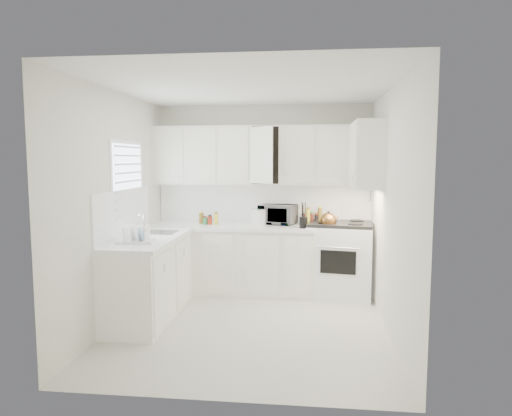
# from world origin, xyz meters

# --- Properties ---
(floor) EXTENTS (3.20, 3.20, 0.00)m
(floor) POSITION_xyz_m (0.00, 0.00, 0.00)
(floor) COLOR silver
(floor) RESTS_ON ground
(ceiling) EXTENTS (3.20, 3.20, 0.00)m
(ceiling) POSITION_xyz_m (0.00, 0.00, 2.60)
(ceiling) COLOR white
(ceiling) RESTS_ON ground
(wall_back) EXTENTS (3.00, 0.00, 3.00)m
(wall_back) POSITION_xyz_m (0.00, 1.60, 1.30)
(wall_back) COLOR white
(wall_back) RESTS_ON ground
(wall_front) EXTENTS (3.00, 0.00, 3.00)m
(wall_front) POSITION_xyz_m (0.00, -1.60, 1.30)
(wall_front) COLOR white
(wall_front) RESTS_ON ground
(wall_left) EXTENTS (0.00, 3.20, 3.20)m
(wall_left) POSITION_xyz_m (-1.50, 0.00, 1.30)
(wall_left) COLOR white
(wall_left) RESTS_ON ground
(wall_right) EXTENTS (0.00, 3.20, 3.20)m
(wall_right) POSITION_xyz_m (1.50, 0.00, 1.30)
(wall_right) COLOR white
(wall_right) RESTS_ON ground
(window_blinds) EXTENTS (0.06, 0.96, 1.06)m
(window_blinds) POSITION_xyz_m (-1.48, 0.35, 1.55)
(window_blinds) COLOR white
(window_blinds) RESTS_ON wall_left
(lower_cabinets_back) EXTENTS (2.22, 0.60, 0.90)m
(lower_cabinets_back) POSITION_xyz_m (-0.39, 1.30, 0.45)
(lower_cabinets_back) COLOR white
(lower_cabinets_back) RESTS_ON floor
(lower_cabinets_left) EXTENTS (0.60, 1.60, 0.90)m
(lower_cabinets_left) POSITION_xyz_m (-1.20, 0.20, 0.45)
(lower_cabinets_left) COLOR white
(lower_cabinets_left) RESTS_ON floor
(countertop_back) EXTENTS (2.24, 0.64, 0.05)m
(countertop_back) POSITION_xyz_m (-0.39, 1.29, 0.93)
(countertop_back) COLOR white
(countertop_back) RESTS_ON lower_cabinets_back
(countertop_left) EXTENTS (0.64, 1.62, 0.05)m
(countertop_left) POSITION_xyz_m (-1.19, 0.20, 0.93)
(countertop_left) COLOR white
(countertop_left) RESTS_ON lower_cabinets_left
(backsplash_back) EXTENTS (2.98, 0.02, 0.55)m
(backsplash_back) POSITION_xyz_m (0.00, 1.59, 1.23)
(backsplash_back) COLOR white
(backsplash_back) RESTS_ON wall_back
(backsplash_left) EXTENTS (0.02, 1.60, 0.55)m
(backsplash_left) POSITION_xyz_m (-1.49, 0.20, 1.23)
(backsplash_left) COLOR white
(backsplash_left) RESTS_ON wall_left
(upper_cabinets_back) EXTENTS (3.00, 0.33, 0.80)m
(upper_cabinets_back) POSITION_xyz_m (0.00, 1.44, 1.50)
(upper_cabinets_back) COLOR white
(upper_cabinets_back) RESTS_ON wall_back
(upper_cabinets_right) EXTENTS (0.33, 0.90, 0.80)m
(upper_cabinets_right) POSITION_xyz_m (1.33, 0.82, 1.50)
(upper_cabinets_right) COLOR white
(upper_cabinets_right) RESTS_ON wall_right
(sink) EXTENTS (0.42, 0.38, 0.30)m
(sink) POSITION_xyz_m (-1.19, 0.55, 1.07)
(sink) COLOR gray
(sink) RESTS_ON countertop_left
(stove) EXTENTS (0.94, 0.81, 1.29)m
(stove) POSITION_xyz_m (1.08, 1.29, 0.64)
(stove) COLOR white
(stove) RESTS_ON floor
(tea_kettle) EXTENTS (0.28, 0.24, 0.25)m
(tea_kettle) POSITION_xyz_m (0.90, 1.13, 1.06)
(tea_kettle) COLOR brown
(tea_kettle) RESTS_ON stove
(frying_pan) EXTENTS (0.38, 0.53, 0.04)m
(frying_pan) POSITION_xyz_m (1.26, 1.45, 0.97)
(frying_pan) COLOR black
(frying_pan) RESTS_ON stove
(microwave) EXTENTS (0.55, 0.40, 0.33)m
(microwave) POSITION_xyz_m (0.22, 1.44, 1.11)
(microwave) COLOR gray
(microwave) RESTS_ON countertop_back
(rice_cooker) EXTENTS (0.29, 0.29, 0.25)m
(rice_cooker) POSITION_xyz_m (-0.03, 1.40, 1.07)
(rice_cooker) COLOR white
(rice_cooker) RESTS_ON countertop_back
(paper_towel) EXTENTS (0.12, 0.12, 0.27)m
(paper_towel) POSITION_xyz_m (-0.05, 1.52, 1.08)
(paper_towel) COLOR white
(paper_towel) RESTS_ON countertop_back
(utensil_crock) EXTENTS (0.15, 0.15, 0.35)m
(utensil_crock) POSITION_xyz_m (0.58, 1.10, 1.13)
(utensil_crock) COLOR black
(utensil_crock) RESTS_ON countertop_back
(dish_rack) EXTENTS (0.42, 0.34, 0.21)m
(dish_rack) POSITION_xyz_m (-1.22, -0.14, 1.05)
(dish_rack) COLOR white
(dish_rack) RESTS_ON countertop_left
(spice_left_0) EXTENTS (0.06, 0.06, 0.13)m
(spice_left_0) POSITION_xyz_m (-0.85, 1.42, 1.02)
(spice_left_0) COLOR olive
(spice_left_0) RESTS_ON countertop_back
(spice_left_1) EXTENTS (0.06, 0.06, 0.13)m
(spice_left_1) POSITION_xyz_m (-0.78, 1.33, 1.02)
(spice_left_1) COLOR #2A7E42
(spice_left_1) RESTS_ON countertop_back
(spice_left_2) EXTENTS (0.06, 0.06, 0.13)m
(spice_left_2) POSITION_xyz_m (-0.70, 1.42, 1.02)
(spice_left_2) COLOR #A62C16
(spice_left_2) RESTS_ON countertop_back
(spice_left_3) EXTENTS (0.06, 0.06, 0.13)m
(spice_left_3) POSITION_xyz_m (-0.62, 1.33, 1.02)
(spice_left_3) COLOR yellow
(spice_left_3) RESTS_ON countertop_back
(sauce_right_0) EXTENTS (0.06, 0.06, 0.19)m
(sauce_right_0) POSITION_xyz_m (0.58, 1.46, 1.05)
(sauce_right_0) COLOR #A62C16
(sauce_right_0) RESTS_ON countertop_back
(sauce_right_1) EXTENTS (0.06, 0.06, 0.19)m
(sauce_right_1) POSITION_xyz_m (0.64, 1.40, 1.05)
(sauce_right_1) COLOR yellow
(sauce_right_1) RESTS_ON countertop_back
(sauce_right_2) EXTENTS (0.06, 0.06, 0.19)m
(sauce_right_2) POSITION_xyz_m (0.69, 1.46, 1.05)
(sauce_right_2) COLOR #592219
(sauce_right_2) RESTS_ON countertop_back
(sauce_right_3) EXTENTS (0.06, 0.06, 0.19)m
(sauce_right_3) POSITION_xyz_m (0.74, 1.40, 1.05)
(sauce_right_3) COLOR black
(sauce_right_3) RESTS_ON countertop_back
(sauce_right_4) EXTENTS (0.06, 0.06, 0.19)m
(sauce_right_4) POSITION_xyz_m (0.80, 1.46, 1.05)
(sauce_right_4) COLOR olive
(sauce_right_4) RESTS_ON countertop_back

